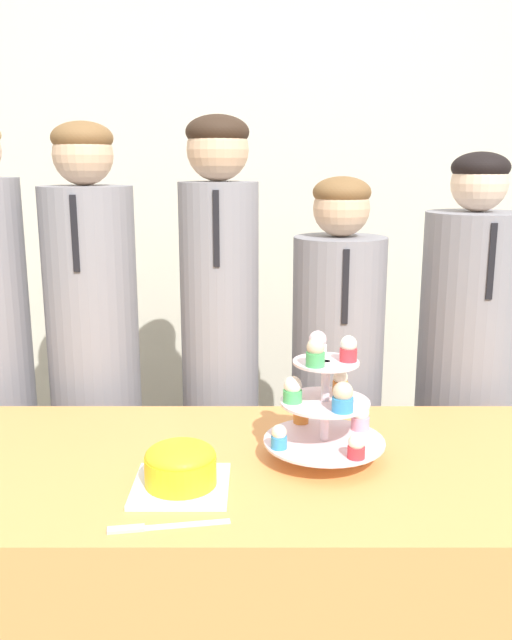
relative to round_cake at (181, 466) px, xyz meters
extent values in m
cube|color=beige|center=(0.13, 1.55, 0.53)|extent=(9.00, 0.06, 2.70)
cube|color=#EF9951|center=(0.13, 0.13, -0.44)|extent=(1.80, 0.73, 0.77)
cube|color=white|center=(0.00, 0.00, -0.04)|extent=(0.20, 0.20, 0.01)
cylinder|color=yellow|center=(0.00, 0.00, -0.01)|extent=(0.15, 0.15, 0.06)
ellipsoid|color=yellow|center=(0.00, 0.00, 0.03)|extent=(0.15, 0.15, 0.05)
cube|color=silver|center=(0.03, -0.15, -0.05)|extent=(0.16, 0.04, 0.00)
cube|color=#B2B2B7|center=(-0.09, -0.17, -0.05)|extent=(0.07, 0.03, 0.01)
cylinder|color=silver|center=(0.32, 0.14, 0.07)|extent=(0.02, 0.02, 0.24)
cylinder|color=silver|center=(0.32, 0.14, 0.00)|extent=(0.28, 0.28, 0.01)
cylinder|color=silver|center=(0.32, 0.14, 0.09)|extent=(0.21, 0.21, 0.01)
cylinder|color=silver|center=(0.32, 0.14, 0.19)|extent=(0.15, 0.15, 0.01)
cylinder|color=#E5333D|center=(0.38, 0.04, 0.01)|extent=(0.04, 0.04, 0.03)
sphere|color=white|center=(0.38, 0.04, 0.04)|extent=(0.04, 0.04, 0.04)
cylinder|color=pink|center=(0.41, 0.21, 0.01)|extent=(0.04, 0.04, 0.03)
sphere|color=white|center=(0.41, 0.21, 0.04)|extent=(0.04, 0.04, 0.04)
cylinder|color=orange|center=(0.27, 0.25, 0.01)|extent=(0.04, 0.04, 0.03)
sphere|color=silver|center=(0.27, 0.25, 0.04)|extent=(0.04, 0.04, 0.04)
cylinder|color=#3893DB|center=(0.21, 0.10, 0.01)|extent=(0.04, 0.04, 0.03)
sphere|color=#F4E5C6|center=(0.21, 0.10, 0.04)|extent=(0.03, 0.03, 0.03)
cylinder|color=orange|center=(0.36, 0.21, 0.11)|extent=(0.04, 0.04, 0.03)
sphere|color=#F4E5C6|center=(0.36, 0.21, 0.13)|extent=(0.03, 0.03, 0.03)
cylinder|color=#4CB766|center=(0.24, 0.14, 0.11)|extent=(0.04, 0.04, 0.03)
sphere|color=white|center=(0.24, 0.14, 0.14)|extent=(0.04, 0.04, 0.04)
cylinder|color=#3893DB|center=(0.35, 0.08, 0.11)|extent=(0.05, 0.05, 0.03)
sphere|color=beige|center=(0.35, 0.08, 0.14)|extent=(0.05, 0.05, 0.05)
cylinder|color=#4CB766|center=(0.29, 0.10, 0.21)|extent=(0.04, 0.04, 0.03)
sphere|color=beige|center=(0.29, 0.10, 0.23)|extent=(0.04, 0.04, 0.04)
cylinder|color=#E5333D|center=(0.37, 0.14, 0.21)|extent=(0.04, 0.04, 0.03)
sphere|color=white|center=(0.37, 0.14, 0.23)|extent=(0.04, 0.04, 0.04)
cylinder|color=white|center=(0.30, 0.19, 0.20)|extent=(0.04, 0.04, 0.03)
sphere|color=silver|center=(0.30, 0.19, 0.23)|extent=(0.04, 0.04, 0.04)
cylinder|color=gray|center=(-0.36, 0.75, -0.13)|extent=(0.29, 0.29, 1.38)
sphere|color=#D6AD89|center=(-0.36, 0.75, 0.65)|extent=(0.18, 0.18, 0.18)
ellipsoid|color=brown|center=(-0.36, 0.75, 0.70)|extent=(0.18, 0.18, 0.10)
cube|color=black|center=(-0.36, 0.60, 0.43)|extent=(0.02, 0.01, 0.22)
cylinder|color=gray|center=(0.05, 0.75, -0.12)|extent=(0.24, 0.24, 1.39)
sphere|color=#D6AD89|center=(0.05, 0.75, 0.67)|extent=(0.19, 0.19, 0.19)
ellipsoid|color=#332319|center=(0.05, 0.75, 0.72)|extent=(0.19, 0.19, 0.10)
cube|color=black|center=(0.05, 0.62, 0.44)|extent=(0.02, 0.01, 0.22)
cylinder|color=gray|center=(0.42, 0.75, -0.21)|extent=(0.29, 0.29, 1.23)
sphere|color=#D6AD89|center=(0.42, 0.75, 0.49)|extent=(0.17, 0.17, 0.17)
ellipsoid|color=brown|center=(0.42, 0.75, 0.54)|extent=(0.18, 0.18, 0.10)
cube|color=black|center=(0.42, 0.60, 0.28)|extent=(0.02, 0.01, 0.22)
cylinder|color=gray|center=(0.83, 0.75, -0.17)|extent=(0.31, 0.31, 1.30)
sphere|color=beige|center=(0.83, 0.75, 0.57)|extent=(0.17, 0.17, 0.17)
ellipsoid|color=black|center=(0.83, 0.75, 0.62)|extent=(0.17, 0.17, 0.09)
cube|color=black|center=(0.83, 0.59, 0.35)|extent=(0.02, 0.01, 0.22)
camera|label=1|loc=(0.16, -1.33, 0.63)|focal=38.00mm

